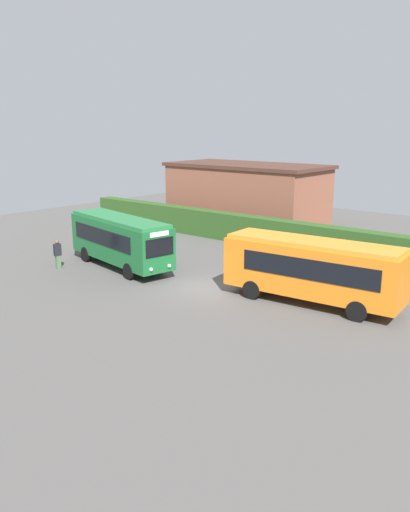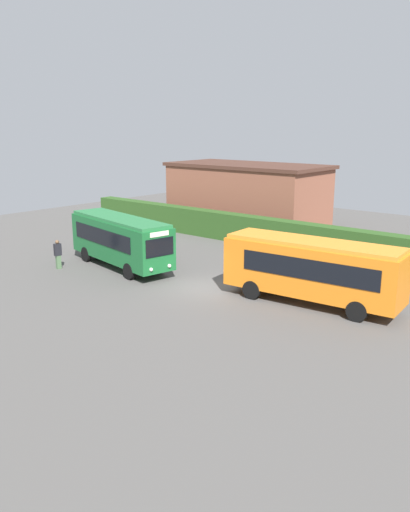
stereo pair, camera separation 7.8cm
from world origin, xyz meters
The scene contains 7 objects.
ground_plane centered at (0.00, 0.00, 0.00)m, with size 64.00×64.00×0.00m, color #514F4C.
bus_green centered at (-7.00, -0.13, 1.88)m, with size 9.18×3.89×3.27m.
bus_orange centered at (5.87, 1.44, 1.90)m, with size 9.38×3.21×3.31m.
person_left centered at (-9.76, -2.98, 1.00)m, with size 0.33×0.48×1.88m.
person_center centered at (4.36, 3.12, 0.98)m, with size 0.46×0.44×1.83m.
hedge_row centered at (0.00, 11.00, 1.07)m, with size 44.00×1.26×2.15m, color #2B4F1E.
depot_building centered at (-9.19, 16.76, 2.82)m, with size 14.29×7.01×5.62m.
Camera 1 is at (18.04, -21.54, 8.88)m, focal length 36.50 mm.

